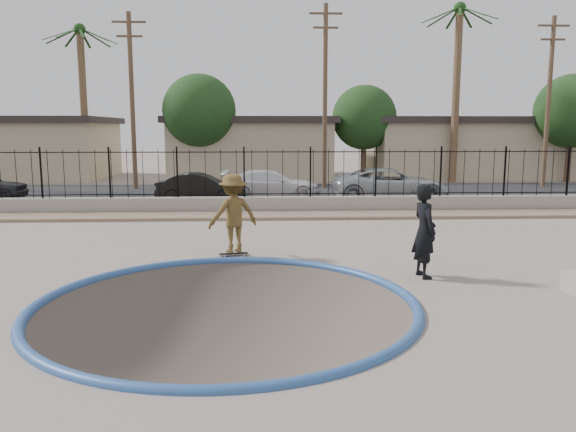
# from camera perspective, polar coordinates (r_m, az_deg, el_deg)

# --- Properties ---
(ground) EXTENTS (120.00, 120.00, 2.20)m
(ground) POSITION_cam_1_polar(r_m,az_deg,el_deg) (23.24, -4.27, -1.73)
(ground) COLOR gray
(ground) RESTS_ON ground
(bowl_pit) EXTENTS (6.84, 6.84, 1.80)m
(bowl_pit) POSITION_cam_1_polar(r_m,az_deg,el_deg) (10.36, -6.29, -8.98)
(bowl_pit) COLOR #493E38
(bowl_pit) RESTS_ON ground
(coping_ring) EXTENTS (7.04, 7.04, 0.20)m
(coping_ring) POSITION_cam_1_polar(r_m,az_deg,el_deg) (10.36, -6.29, -8.98)
(coping_ring) COLOR #2B4F8D
(coping_ring) RESTS_ON ground
(rock_strip) EXTENTS (42.00, 1.60, 0.11)m
(rock_strip) POSITION_cam_1_polar(r_m,az_deg,el_deg) (20.29, -4.52, 0.03)
(rock_strip) COLOR #9E8267
(rock_strip) RESTS_ON ground
(retaining_wall) EXTENTS (42.00, 0.45, 0.60)m
(retaining_wall) POSITION_cam_1_polar(r_m,az_deg,el_deg) (21.34, -4.43, 1.13)
(retaining_wall) COLOR gray
(retaining_wall) RESTS_ON ground
(fence) EXTENTS (40.00, 0.04, 1.80)m
(fence) POSITION_cam_1_polar(r_m,az_deg,el_deg) (21.21, -4.47, 4.34)
(fence) COLOR black
(fence) RESTS_ON retaining_wall
(street) EXTENTS (90.00, 8.00, 0.04)m
(street) POSITION_cam_1_polar(r_m,az_deg,el_deg) (28.02, -4.02, 2.40)
(street) COLOR black
(street) RESTS_ON ground
(house_west) EXTENTS (11.60, 8.60, 3.90)m
(house_west) POSITION_cam_1_polar(r_m,az_deg,el_deg) (40.51, -25.59, 6.32)
(house_west) COLOR tan
(house_west) RESTS_ON ground
(house_center) EXTENTS (10.60, 8.60, 3.90)m
(house_center) POSITION_cam_1_polar(r_m,az_deg,el_deg) (37.36, -3.72, 7.02)
(house_center) COLOR tan
(house_center) RESTS_ON ground
(house_east) EXTENTS (12.60, 8.60, 3.90)m
(house_east) POSITION_cam_1_polar(r_m,az_deg,el_deg) (39.67, 17.09, 6.76)
(house_east) COLOR tan
(house_east) RESTS_ON ground
(palm_mid) EXTENTS (2.30, 2.30, 9.30)m
(palm_mid) POSITION_cam_1_polar(r_m,az_deg,el_deg) (36.60, -20.22, 13.86)
(palm_mid) COLOR brown
(palm_mid) RESTS_ON ground
(palm_right) EXTENTS (2.30, 2.30, 10.30)m
(palm_right) POSITION_cam_1_polar(r_m,az_deg,el_deg) (34.99, 16.86, 15.33)
(palm_right) COLOR brown
(palm_right) RESTS_ON ground
(utility_pole_left) EXTENTS (1.70, 0.24, 9.00)m
(utility_pole_left) POSITION_cam_1_polar(r_m,az_deg,el_deg) (30.61, -15.56, 11.43)
(utility_pole_left) COLOR #473323
(utility_pole_left) RESTS_ON ground
(utility_pole_mid) EXTENTS (1.70, 0.24, 9.50)m
(utility_pole_mid) POSITION_cam_1_polar(r_m,az_deg,el_deg) (30.08, 3.78, 12.26)
(utility_pole_mid) COLOR #473323
(utility_pole_mid) RESTS_ON ground
(utility_pole_right) EXTENTS (1.70, 0.24, 9.00)m
(utility_pole_right) POSITION_cam_1_polar(r_m,az_deg,el_deg) (33.59, 24.96, 10.68)
(utility_pole_right) COLOR #473323
(utility_pole_right) RESTS_ON ground
(street_tree_left) EXTENTS (4.32, 4.32, 6.36)m
(street_tree_left) POSITION_cam_1_polar(r_m,az_deg,el_deg) (34.05, -9.01, 10.48)
(street_tree_left) COLOR #473323
(street_tree_left) RESTS_ON ground
(street_tree_mid) EXTENTS (3.96, 3.96, 5.83)m
(street_tree_mid) POSITION_cam_1_polar(r_m,az_deg,el_deg) (35.42, 7.74, 9.88)
(street_tree_mid) COLOR #473323
(street_tree_mid) RESTS_ON ground
(street_tree_right) EXTENTS (4.32, 4.32, 6.36)m
(street_tree_right) POSITION_cam_1_polar(r_m,az_deg,el_deg) (37.63, 26.88, 9.49)
(street_tree_right) COLOR #473323
(street_tree_right) RESTS_ON ground
(skater) EXTENTS (1.46, 1.19, 1.96)m
(skater) POSITION_cam_1_polar(r_m,az_deg,el_deg) (14.03, -5.59, -0.12)
(skater) COLOR brown
(skater) RESTS_ON ground
(skateboard) EXTENTS (0.75, 0.32, 0.06)m
(skateboard) POSITION_cam_1_polar(r_m,az_deg,el_deg) (14.20, -5.53, -3.83)
(skateboard) COLOR black
(skateboard) RESTS_ON ground
(videographer) EXTENTS (0.60, 0.81, 2.01)m
(videographer) POSITION_cam_1_polar(r_m,az_deg,el_deg) (12.30, 13.70, -1.49)
(videographer) COLOR black
(videographer) RESTS_ON ground
(car_b) EXTENTS (3.78, 1.42, 1.23)m
(car_b) POSITION_cam_1_polar(r_m,az_deg,el_deg) (24.51, -8.86, 2.88)
(car_b) COLOR black
(car_b) RESTS_ON street
(car_c) EXTENTS (4.51, 1.98, 1.29)m
(car_c) POSITION_cam_1_polar(r_m,az_deg,el_deg) (25.33, -1.69, 3.24)
(car_c) COLOR silver
(car_c) RESTS_ON street
(car_d) EXTENTS (5.16, 2.45, 1.42)m
(car_d) POSITION_cam_1_polar(r_m,az_deg,el_deg) (25.01, 10.41, 3.18)
(car_d) COLOR #9FA3A7
(car_d) RESTS_ON street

